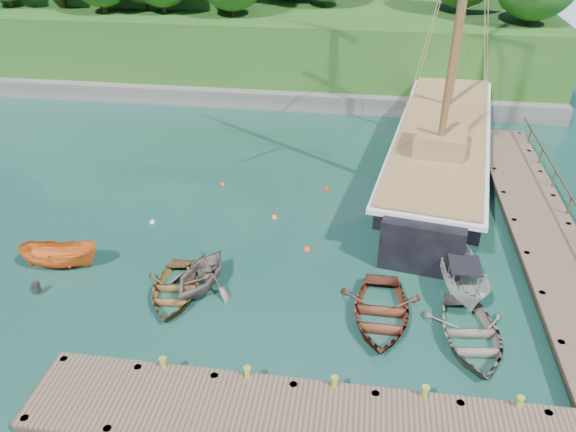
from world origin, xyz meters
name	(u,v)px	position (x,y,z in m)	size (l,w,h in m)	color
ground	(295,299)	(0.00, 0.00, 0.00)	(160.00, 160.00, 0.00)	#11372A
dock_near	(331,424)	(2.00, -6.50, 0.43)	(20.00, 3.20, 1.10)	#473528
dock_east	(540,224)	(11.50, 7.00, 0.43)	(3.20, 24.00, 1.10)	#473528
bollard_0	(166,379)	(-4.00, -5.10, 0.00)	(0.26, 0.26, 0.45)	olive
bollard_1	(248,389)	(-1.00, -5.10, 0.00)	(0.26, 0.26, 0.45)	olive
bollard_2	(334,398)	(2.00, -5.10, 0.00)	(0.26, 0.26, 0.45)	olive
bollard_3	(422,408)	(5.00, -5.10, 0.00)	(0.26, 0.26, 0.45)	olive
bollard_4	(514,419)	(8.00, -5.10, 0.00)	(0.26, 0.26, 0.45)	olive
rowboat_0	(175,296)	(-5.14, -0.53, 0.00)	(2.96, 4.14, 0.86)	brown
rowboat_1	(202,288)	(-4.13, 0.17, 0.00)	(3.09, 3.58, 1.89)	#645951
rowboat_2	(379,320)	(3.55, -0.83, 0.00)	(3.41, 4.77, 0.99)	#57281A
rowboat_3	(470,343)	(7.00, -1.64, 0.00)	(3.30, 4.62, 0.96)	#635D52
motorboat_orange	(63,266)	(-10.93, 0.77, 0.00)	(1.38, 3.66, 1.41)	orange
cabin_boat_white	(460,292)	(7.00, 1.50, 0.00)	(1.66, 4.43, 1.71)	silver
schooner	(440,152)	(7.02, 13.48, 1.18)	(8.63, 28.61, 21.26)	black
mooring_buoy_0	(152,223)	(-8.16, 5.03, 0.00)	(0.28, 0.28, 0.28)	white
mooring_buoy_1	(274,218)	(-1.96, 6.41, 0.00)	(0.33, 0.33, 0.33)	orange
mooring_buoy_2	(307,250)	(0.06, 3.71, 0.00)	(0.36, 0.36, 0.36)	#D3431A
mooring_buoy_3	(385,222)	(3.79, 6.79, 0.00)	(0.34, 0.34, 0.34)	white
mooring_buoy_4	(223,185)	(-5.56, 9.63, 0.00)	(0.32, 0.32, 0.32)	red
mooring_buoy_5	(327,190)	(0.50, 9.90, 0.00)	(0.31, 0.31, 0.31)	red
headland	(197,8)	(-12.88, 31.36, 5.54)	(51.00, 19.31, 12.90)	#474744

